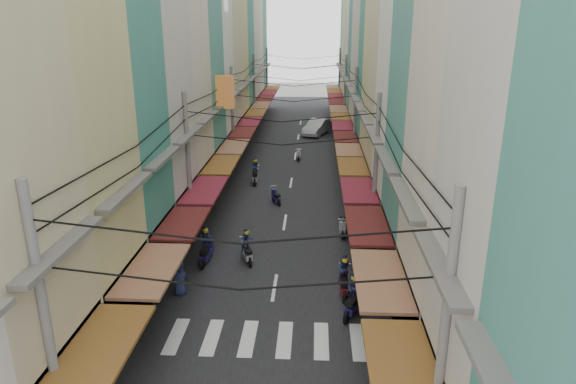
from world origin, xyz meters
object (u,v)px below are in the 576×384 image
(traffic_sign, at_px, (400,246))
(white_car, at_px, (317,135))
(market_umbrella, at_px, (433,240))
(bicycle, at_px, (433,275))

(traffic_sign, bearing_deg, white_car, 96.38)
(market_umbrella, bearing_deg, traffic_sign, -162.13)
(bicycle, distance_m, market_umbrella, 2.21)
(white_car, relative_size, traffic_sign, 2.10)
(bicycle, relative_size, traffic_sign, 0.66)
(white_car, relative_size, market_umbrella, 2.40)
(market_umbrella, xyz_separation_m, traffic_sign, (-1.56, -0.50, -0.13))
(market_umbrella, bearing_deg, white_car, 99.20)
(white_car, xyz_separation_m, traffic_sign, (3.68, -32.87, 1.96))
(white_car, relative_size, bicycle, 3.20)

